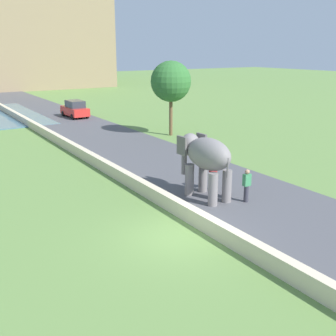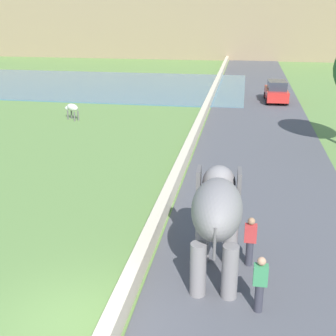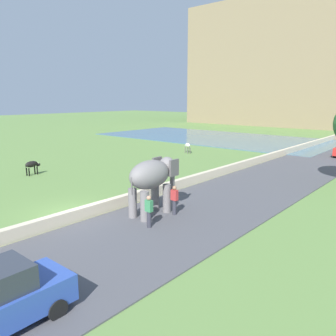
% 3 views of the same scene
% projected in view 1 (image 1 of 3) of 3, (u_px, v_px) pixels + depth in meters
% --- Properties ---
extents(ground_plane, '(220.00, 220.00, 0.00)m').
position_uv_depth(ground_plane, '(178.00, 236.00, 15.75)').
color(ground_plane, '#608442').
extents(road_surface, '(7.00, 120.00, 0.06)m').
position_uv_depth(road_surface, '(96.00, 134.00, 34.52)').
color(road_surface, '#4C4C51').
rests_on(road_surface, ground).
extents(barrier_wall, '(0.40, 110.00, 0.66)m').
position_uv_depth(barrier_wall, '(59.00, 140.00, 30.86)').
color(barrier_wall, beige).
rests_on(barrier_wall, ground).
extents(elephant, '(1.48, 3.48, 2.99)m').
position_uv_depth(elephant, '(205.00, 157.00, 19.21)').
color(elephant, slate).
rests_on(elephant, ground).
extents(person_beside_elephant, '(0.36, 0.22, 1.63)m').
position_uv_depth(person_beside_elephant, '(213.00, 174.00, 20.53)').
color(person_beside_elephant, '#33333D').
rests_on(person_beside_elephant, ground).
extents(person_trailing, '(0.36, 0.22, 1.63)m').
position_uv_depth(person_trailing, '(247.00, 185.00, 18.89)').
color(person_trailing, '#33333D').
rests_on(person_trailing, ground).
extents(car_red, '(1.88, 4.04, 1.80)m').
position_uv_depth(car_red, '(75.00, 109.00, 42.50)').
color(car_red, red).
rests_on(car_red, ground).
extents(tree_near, '(3.27, 3.27, 6.04)m').
position_uv_depth(tree_near, '(171.00, 82.00, 32.85)').
color(tree_near, brown).
rests_on(tree_near, ground).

